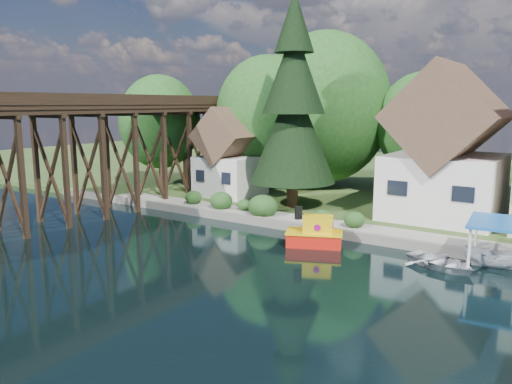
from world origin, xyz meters
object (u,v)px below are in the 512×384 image
(house_left, at_px, (446,153))
(conifer, at_px, (293,106))
(boat_canopy, at_px, (495,248))
(tugboat, at_px, (315,234))
(shed, at_px, (230,158))
(trestle_bridge, at_px, (108,146))
(boat_white_a, at_px, (441,260))

(house_left, bearing_deg, conifer, -164.13)
(boat_canopy, bearing_deg, tugboat, -171.01)
(shed, height_order, tugboat, shed)
(shed, bearing_deg, house_left, 4.77)
(shed, bearing_deg, tugboat, -34.31)
(trestle_bridge, xyz_separation_m, shed, (5.00, 9.33, -1.52))
(house_left, distance_m, boat_white_a, 11.64)
(tugboat, bearing_deg, boat_white_a, 0.09)
(boat_white_a, bearing_deg, boat_canopy, -34.12)
(trestle_bridge, xyz_separation_m, house_left, (23.00, 10.83, -0.21))
(house_left, height_order, tugboat, house_left)
(house_left, bearing_deg, boat_canopy, -61.33)
(house_left, bearing_deg, trestle_bridge, -154.79)
(conifer, distance_m, boat_canopy, 18.15)
(shed, distance_m, boat_white_a, 22.56)
(shed, bearing_deg, conifer, -12.21)
(trestle_bridge, xyz_separation_m, boat_canopy, (27.81, 2.03, -4.25))
(tugboat, bearing_deg, boat_canopy, 8.99)
(house_left, xyz_separation_m, tugboat, (-5.02, -10.36, -4.40))
(tugboat, bearing_deg, conifer, 128.28)
(boat_canopy, bearing_deg, trestle_bridge, -175.83)
(trestle_bridge, relative_size, boat_canopy, 10.59)
(shed, height_order, boat_canopy, shed)
(shed, bearing_deg, boat_canopy, -17.75)
(shed, bearing_deg, boat_white_a, -23.36)
(conifer, bearing_deg, tugboat, -51.72)
(house_left, bearing_deg, shed, -175.23)
(trestle_bridge, distance_m, conifer, 14.80)
(boat_white_a, xyz_separation_m, boat_canopy, (2.34, 1.54, 0.70))
(shed, distance_m, conifer, 8.70)
(tugboat, xyz_separation_m, boat_white_a, (7.50, 0.01, -0.34))
(house_left, distance_m, tugboat, 12.32)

